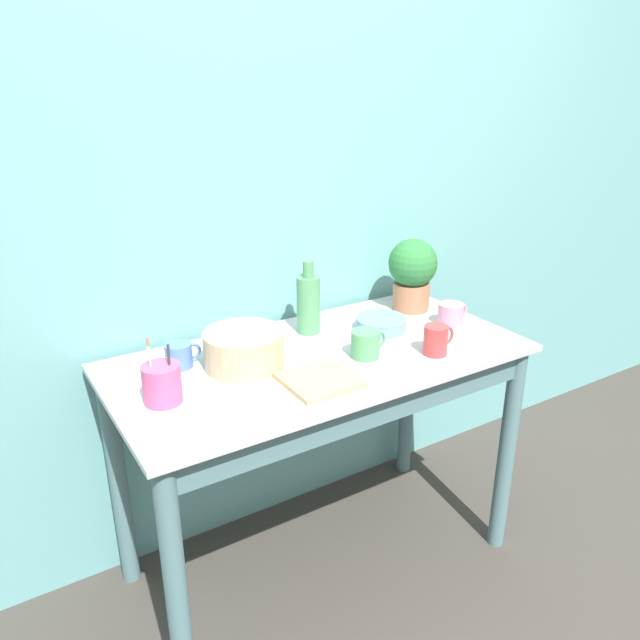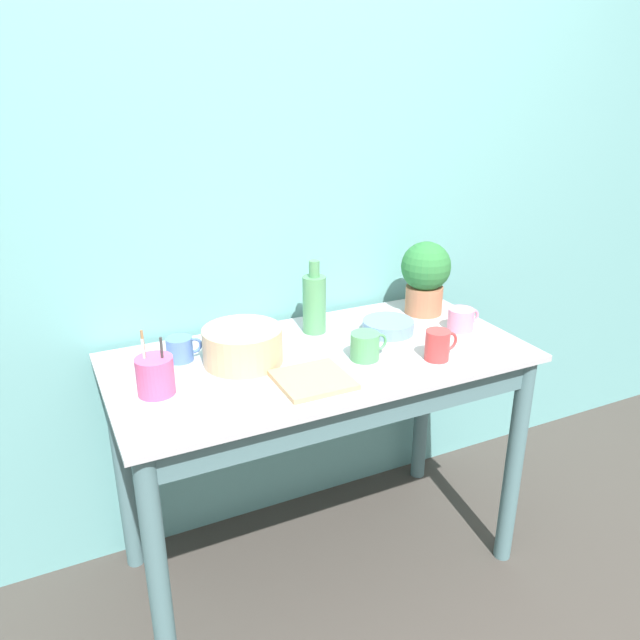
# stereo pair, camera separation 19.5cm
# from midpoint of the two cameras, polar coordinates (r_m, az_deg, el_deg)

# --- Properties ---
(ground_plane) EXTENTS (12.00, 12.00, 0.00)m
(ground_plane) POSITION_cam_midpoint_polar(r_m,az_deg,el_deg) (2.27, 2.13, -25.82)
(ground_plane) COLOR #3D3833
(wall_back) EXTENTS (6.00, 0.05, 2.40)m
(wall_back) POSITION_cam_midpoint_polar(r_m,az_deg,el_deg) (2.21, -7.91, 9.11)
(wall_back) COLOR #609E9E
(wall_back) RESTS_ON ground_plane
(counter_table) EXTENTS (1.33, 0.66, 0.83)m
(counter_table) POSITION_cam_midpoint_polar(r_m,az_deg,el_deg) (2.06, -2.36, -7.72)
(counter_table) COLOR slate
(counter_table) RESTS_ON ground_plane
(potted_plant) EXTENTS (0.18, 0.18, 0.27)m
(potted_plant) POSITION_cam_midpoint_polar(r_m,az_deg,el_deg) (2.34, 6.10, 4.39)
(potted_plant) COLOR #A36647
(potted_plant) RESTS_ON counter_table
(bowl_wash_large) EXTENTS (0.25, 0.25, 0.11)m
(bowl_wash_large) POSITION_cam_midpoint_polar(r_m,az_deg,el_deg) (1.93, -9.85, -2.69)
(bowl_wash_large) COLOR tan
(bowl_wash_large) RESTS_ON counter_table
(bottle_tall) EXTENTS (0.08, 0.08, 0.26)m
(bottle_tall) POSITION_cam_midpoint_polar(r_m,az_deg,el_deg) (2.13, -3.69, 1.52)
(bottle_tall) COLOR #4C8C59
(bottle_tall) RESTS_ON counter_table
(mug_green) EXTENTS (0.13, 0.09, 0.09)m
(mug_green) POSITION_cam_midpoint_polar(r_m,az_deg,el_deg) (1.97, 1.39, -2.27)
(mug_green) COLOR #4C935B
(mug_green) RESTS_ON counter_table
(mug_red) EXTENTS (0.11, 0.08, 0.10)m
(mug_red) POSITION_cam_midpoint_polar(r_m,az_deg,el_deg) (2.00, 7.86, -1.87)
(mug_red) COLOR #C63838
(mug_red) RESTS_ON counter_table
(mug_pink) EXTENTS (0.12, 0.09, 0.08)m
(mug_pink) POSITION_cam_midpoint_polar(r_m,az_deg,el_deg) (2.25, 9.49, 0.50)
(mug_pink) COLOR pink
(mug_pink) RESTS_ON counter_table
(mug_blue) EXTENTS (0.11, 0.08, 0.08)m
(mug_blue) POSITION_cam_midpoint_polar(r_m,az_deg,el_deg) (1.97, -15.53, -3.19)
(mug_blue) COLOR #4C70B7
(mug_blue) RESTS_ON counter_table
(bowl_small_blue) EXTENTS (0.18, 0.18, 0.04)m
(bowl_small_blue) POSITION_cam_midpoint_polar(r_m,az_deg,el_deg) (2.18, 3.09, -0.39)
(bowl_small_blue) COLOR #6684B2
(bowl_small_blue) RESTS_ON counter_table
(utensil_cup) EXTENTS (0.11, 0.11, 0.19)m
(utensil_cup) POSITION_cam_midpoint_polar(r_m,az_deg,el_deg) (1.78, -17.35, -5.64)
(utensil_cup) COLOR #CC4C7F
(utensil_cup) RESTS_ON counter_table
(tray_board) EXTENTS (0.21, 0.20, 0.02)m
(tray_board) POSITION_cam_midpoint_polar(r_m,az_deg,el_deg) (1.82, -3.08, -5.57)
(tray_board) COLOR tan
(tray_board) RESTS_ON counter_table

